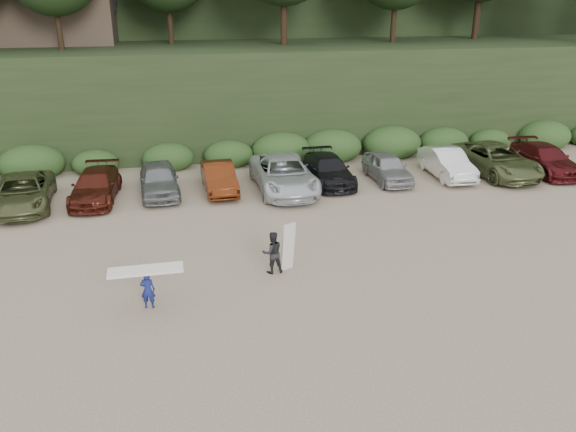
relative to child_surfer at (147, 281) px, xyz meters
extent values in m
plane|color=tan|center=(5.95, 0.40, -0.91)|extent=(120.00, 120.00, 0.00)
cube|color=black|center=(5.95, 22.40, 2.09)|extent=(80.00, 14.00, 6.00)
cube|color=black|center=(5.95, 40.40, 7.09)|extent=(90.00, 30.00, 16.00)
cube|color=#2B491E|center=(5.40, 14.90, -0.31)|extent=(46.20, 2.00, 1.20)
cube|color=brown|center=(-6.05, 24.40, 7.09)|extent=(8.00, 6.00, 4.00)
imported|color=#585E36|center=(-5.69, 10.06, -0.19)|extent=(2.82, 5.35, 1.44)
imported|color=#4F1B12|center=(-2.62, 10.40, -0.22)|extent=(2.24, 4.83, 1.37)
imported|color=gray|center=(0.27, 10.64, -0.15)|extent=(2.04, 4.53, 1.51)
imported|color=#5D240D|center=(3.12, 10.56, -0.22)|extent=(1.61, 4.21, 1.37)
imported|color=silver|center=(6.22, 10.05, -0.10)|extent=(2.77, 5.84, 1.61)
imported|color=black|center=(8.66, 10.72, -0.22)|extent=(2.01, 4.74, 1.36)
imported|color=#9B9B9F|center=(11.72, 10.47, -0.20)|extent=(1.67, 4.13, 1.41)
imported|color=white|center=(15.00, 10.45, -0.17)|extent=(1.71, 4.53, 1.48)
imported|color=#5B663B|center=(17.73, 10.31, -0.11)|extent=(3.11, 5.95, 1.60)
imported|color=#551316|center=(20.54, 10.13, -0.18)|extent=(2.20, 5.06, 1.45)
imported|color=navy|center=(0.00, 0.00, -0.30)|extent=(0.48, 0.34, 1.22)
cube|color=white|center=(0.00, 0.00, 0.38)|extent=(2.23, 0.65, 0.09)
imported|color=black|center=(4.14, 1.55, -0.15)|extent=(0.79, 0.64, 1.51)
cube|color=silver|center=(4.69, 1.61, -0.02)|extent=(0.56, 0.45, 1.77)
camera|label=1|loc=(1.15, -15.56, 8.11)|focal=35.00mm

